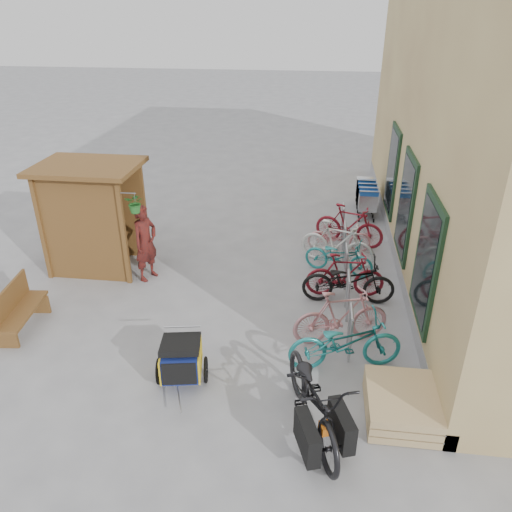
# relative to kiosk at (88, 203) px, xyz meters

# --- Properties ---
(ground) EXTENTS (80.00, 80.00, 0.00)m
(ground) POSITION_rel_kiosk_xyz_m (3.28, -2.47, -1.55)
(ground) COLOR #9B9B9D
(kiosk) EXTENTS (2.49, 1.65, 2.40)m
(kiosk) POSITION_rel_kiosk_xyz_m (0.00, 0.00, 0.00)
(kiosk) COLOR brown
(kiosk) RESTS_ON ground
(bike_rack) EXTENTS (0.05, 5.35, 0.86)m
(bike_rack) POSITION_rel_kiosk_xyz_m (5.58, -0.07, -1.04)
(bike_rack) COLOR #A5A8AD
(bike_rack) RESTS_ON ground
(pallet_stack) EXTENTS (1.00, 1.20, 0.40)m
(pallet_stack) POSITION_rel_kiosk_xyz_m (6.28, -3.87, -1.34)
(pallet_stack) COLOR tan
(pallet_stack) RESTS_ON ground
(bench) EXTENTS (0.58, 1.43, 0.88)m
(bench) POSITION_rel_kiosk_xyz_m (-0.39, -2.53, -1.10)
(bench) COLOR brown
(bench) RESTS_ON ground
(shopping_carts) EXTENTS (0.52, 1.76, 0.94)m
(shopping_carts) POSITION_rel_kiosk_xyz_m (6.28, 4.20, -1.01)
(shopping_carts) COLOR silver
(shopping_carts) RESTS_ON ground
(child_trailer) EXTENTS (0.86, 1.38, 0.79)m
(child_trailer) POSITION_rel_kiosk_xyz_m (2.93, -3.53, -1.11)
(child_trailer) COLOR navy
(child_trailer) RESTS_ON ground
(cargo_bike) EXTENTS (1.42, 2.31, 1.15)m
(cargo_bike) POSITION_rel_kiosk_xyz_m (5.01, -4.30, -0.99)
(cargo_bike) COLOR black
(cargo_bike) RESTS_ON ground
(person_kiosk) EXTENTS (0.63, 0.73, 1.71)m
(person_kiosk) POSITION_rel_kiosk_xyz_m (1.33, -0.36, -0.70)
(person_kiosk) COLOR maroon
(person_kiosk) RESTS_ON ground
(bike_0) EXTENTS (1.97, 1.05, 0.98)m
(bike_0) POSITION_rel_kiosk_xyz_m (5.48, -2.86, -1.06)
(bike_0) COLOR teal
(bike_0) RESTS_ON ground
(bike_1) EXTENTS (1.79, 0.98, 1.04)m
(bike_1) POSITION_rel_kiosk_xyz_m (5.43, -2.15, -1.03)
(bike_1) COLOR #C98287
(bike_1) RESTS_ON ground
(bike_2) EXTENTS (1.85, 0.71, 0.96)m
(bike_2) POSITION_rel_kiosk_xyz_m (5.61, -0.80, -1.07)
(bike_2) COLOR black
(bike_2) RESTS_ON ground
(bike_3) EXTENTS (1.62, 0.56, 0.96)m
(bike_3) POSITION_rel_kiosk_xyz_m (5.55, -0.57, -1.07)
(bike_3) COLOR maroon
(bike_3) RESTS_ON ground
(bike_4) EXTENTS (1.64, 0.99, 0.82)m
(bike_4) POSITION_rel_kiosk_xyz_m (5.45, 0.39, -1.14)
(bike_4) COLOR teal
(bike_4) RESTS_ON ground
(bike_5) EXTENTS (1.82, 1.05, 1.05)m
(bike_5) POSITION_rel_kiosk_xyz_m (5.41, 0.81, -1.03)
(bike_5) COLOR silver
(bike_5) RESTS_ON ground
(bike_6) EXTENTS (1.52, 0.55, 0.79)m
(bike_6) POSITION_rel_kiosk_xyz_m (5.48, 1.50, -1.16)
(bike_6) COLOR #C98287
(bike_6) RESTS_ON ground
(bike_7) EXTENTS (1.79, 1.04, 1.04)m
(bike_7) POSITION_rel_kiosk_xyz_m (5.72, 1.91, -1.03)
(bike_7) COLOR maroon
(bike_7) RESTS_ON ground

